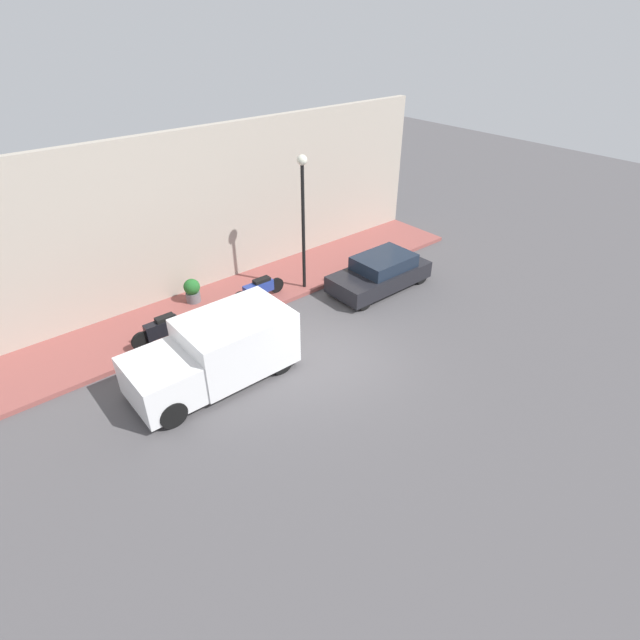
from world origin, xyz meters
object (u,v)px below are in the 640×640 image
at_px(delivery_van, 214,352).
at_px(motorcycle_blue, 259,288).
at_px(potted_plant, 192,290).
at_px(motorcycle_black, 163,329).
at_px(streetlamp, 303,203).
at_px(parked_car, 380,273).

relative_size(delivery_van, motorcycle_blue, 2.18).
height_order(motorcycle_blue, potted_plant, potted_plant).
bearing_deg(motorcycle_black, delivery_van, -170.64).
bearing_deg(streetlamp, motorcycle_blue, 80.06).
bearing_deg(motorcycle_black, streetlamp, -90.08).
bearing_deg(potted_plant, parked_car, -119.06).
xyz_separation_m(parked_car, potted_plant, (3.32, 5.98, -0.01)).
distance_m(motorcycle_blue, potted_plant, 2.32).
relative_size(delivery_van, motorcycle_black, 2.31).
height_order(motorcycle_black, motorcycle_blue, motorcycle_black).
xyz_separation_m(delivery_van, motorcycle_blue, (2.82, -3.34, -0.37)).
distance_m(motorcycle_blue, streetlamp, 3.33).
bearing_deg(delivery_van, motorcycle_black, 9.36).
bearing_deg(motorcycle_black, potted_plant, -48.57).
distance_m(delivery_van, streetlamp, 6.21).
xyz_separation_m(delivery_van, potted_plant, (4.16, -1.46, -0.34)).
distance_m(parked_car, delivery_van, 7.49).
bearing_deg(parked_car, motorcycle_blue, 64.25).
bearing_deg(potted_plant, streetlamp, -114.28).
xyz_separation_m(delivery_van, motorcycle_black, (2.51, 0.41, -0.32)).
relative_size(parked_car, delivery_van, 0.85).
relative_size(parked_car, streetlamp, 0.81).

